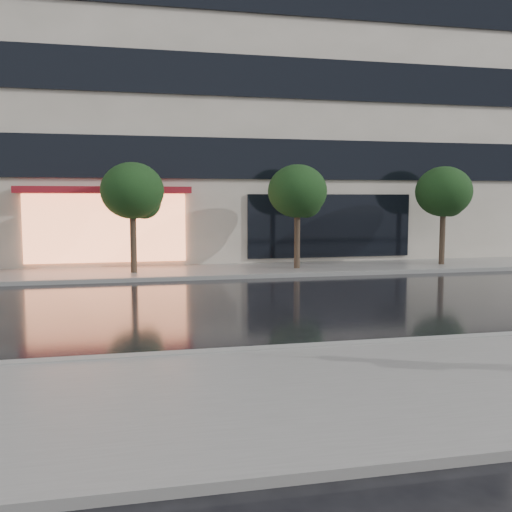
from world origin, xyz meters
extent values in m
plane|color=black|center=(0.00, 0.00, 0.00)|extent=(120.00, 120.00, 0.00)
cube|color=slate|center=(0.00, -3.25, 0.06)|extent=(60.00, 4.50, 0.12)
cube|color=slate|center=(0.00, 10.25, 0.06)|extent=(60.00, 3.50, 0.12)
cube|color=gray|center=(0.00, -1.00, 0.07)|extent=(60.00, 0.25, 0.14)
cube|color=gray|center=(0.00, 8.50, 0.07)|extent=(60.00, 0.25, 0.14)
cube|color=beige|center=(0.00, 18.00, 9.00)|extent=(30.00, 12.00, 18.00)
cube|color=black|center=(0.00, 11.94, 4.30)|extent=(28.00, 0.12, 1.60)
cube|color=black|center=(0.00, 11.94, 7.50)|extent=(28.00, 0.12, 1.60)
cube|color=#FF8C59|center=(-4.00, 11.92, 1.60)|extent=(6.00, 0.10, 2.60)
cube|color=maroon|center=(-4.00, 11.59, 3.05)|extent=(6.40, 0.70, 0.25)
cube|color=black|center=(5.00, 11.94, 1.60)|extent=(7.00, 0.10, 2.60)
cylinder|color=#33261C|center=(-3.00, 10.00, 1.10)|extent=(0.22, 0.22, 2.20)
ellipsoid|color=black|center=(-3.00, 10.00, 3.00)|extent=(2.20, 2.20, 1.98)
sphere|color=black|center=(-2.60, 10.20, 2.60)|extent=(1.20, 1.20, 1.20)
cylinder|color=#33261C|center=(3.00, 10.00, 1.10)|extent=(0.22, 0.22, 2.20)
ellipsoid|color=black|center=(3.00, 10.00, 3.00)|extent=(2.20, 2.20, 1.98)
sphere|color=black|center=(3.40, 10.20, 2.60)|extent=(1.20, 1.20, 1.20)
cylinder|color=#33261C|center=(9.00, 10.00, 1.10)|extent=(0.22, 0.22, 2.20)
ellipsoid|color=black|center=(9.00, 10.00, 3.00)|extent=(2.20, 2.20, 1.98)
sphere|color=black|center=(9.40, 10.20, 2.60)|extent=(1.20, 1.20, 1.20)
camera|label=1|loc=(-3.06, -10.46, 2.71)|focal=40.00mm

